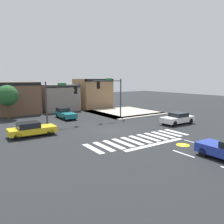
% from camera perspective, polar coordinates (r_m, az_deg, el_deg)
% --- Properties ---
extents(ground_plane, '(120.00, 120.00, 0.00)m').
position_cam_1_polar(ground_plane, '(24.88, 0.39, -4.72)').
color(ground_plane, '#232628').
extents(crosswalk_near, '(10.79, 3.06, 0.01)m').
position_cam_1_polar(crosswalk_near, '(21.43, 7.25, -6.96)').
color(crosswalk_near, silver).
rests_on(crosswalk_near, ground_plane).
extents(bike_detector_marking, '(1.15, 1.15, 0.01)m').
position_cam_1_polar(bike_detector_marking, '(20.44, 17.80, -8.08)').
color(bike_detector_marking, yellow).
rests_on(bike_detector_marking, ground_plane).
extents(curb_corner_northeast, '(10.00, 10.60, 0.15)m').
position_cam_1_polar(curb_corner_northeast, '(37.25, 2.97, -0.17)').
color(curb_corner_northeast, '#B2AA9E').
rests_on(curb_corner_northeast, ground_plane).
extents(storefront_row, '(20.95, 6.09, 5.71)m').
position_cam_1_polar(storefront_row, '(41.60, -13.25, 4.08)').
color(storefront_row, brown).
rests_on(storefront_row, ground_plane).
extents(traffic_signal_northwest, '(4.57, 0.32, 5.36)m').
position_cam_1_polar(traffic_signal_northwest, '(27.67, -13.23, 4.07)').
color(traffic_signal_northwest, '#383A3D').
rests_on(traffic_signal_northwest, ground_plane).
extents(traffic_signal_northeast, '(4.68, 0.32, 5.77)m').
position_cam_1_polar(traffic_signal_northeast, '(31.09, -0.22, 5.43)').
color(traffic_signal_northeast, '#383A3D').
rests_on(traffic_signal_northeast, ground_plane).
extents(car_white, '(4.52, 1.91, 1.46)m').
position_cam_1_polar(car_white, '(29.26, 16.54, -1.57)').
color(car_white, white).
rests_on(car_white, ground_plane).
extents(car_yellow, '(4.56, 1.88, 1.44)m').
position_cam_1_polar(car_yellow, '(23.63, -20.06, -4.14)').
color(car_yellow, gold).
rests_on(car_yellow, ground_plane).
extents(car_teal, '(1.70, 4.46, 1.49)m').
position_cam_1_polar(car_teal, '(32.88, -12.00, -0.36)').
color(car_teal, '#196B70').
rests_on(car_teal, ground_plane).
extents(roadside_tree, '(2.92, 2.92, 4.86)m').
position_cam_1_polar(roadside_tree, '(34.45, -25.35, 3.83)').
color(roadside_tree, '#4C3823').
rests_on(roadside_tree, ground_plane).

